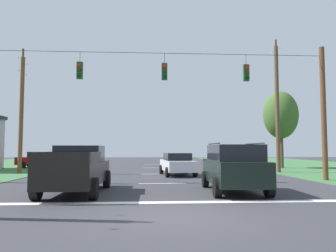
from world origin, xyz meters
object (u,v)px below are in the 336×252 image
at_px(distant_car_oncoming, 41,159).
at_px(tree_roadside_right, 281,115).
at_px(distant_car_far_parked, 246,160).
at_px(distant_car_crossing_white, 177,164).
at_px(utility_pole_mid_right, 277,107).
at_px(overhead_signal_span, 162,106).
at_px(utility_pole_near_left, 21,111).
at_px(suv_black, 233,167).
at_px(pickup_truck, 77,169).

bearing_deg(distant_car_oncoming, tree_roadside_right, -4.87).
bearing_deg(distant_car_far_parked, distant_car_oncoming, 170.57).
bearing_deg(distant_car_crossing_white, utility_pole_mid_right, 15.29).
bearing_deg(overhead_signal_span, distant_car_oncoming, 129.09).
xyz_separation_m(distant_car_crossing_white, distant_car_far_parked, (6.67, 6.24, 0.00)).
xyz_separation_m(distant_car_crossing_white, utility_pole_near_left, (-11.39, 2.25, 3.79)).
relative_size(overhead_signal_span, distant_car_oncoming, 4.39).
distance_m(distant_car_oncoming, utility_pole_mid_right, 21.78).
distance_m(distant_car_far_parked, utility_pole_near_left, 18.88).
relative_size(utility_pole_mid_right, utility_pole_near_left, 1.11).
xyz_separation_m(overhead_signal_span, suv_black, (2.83, -4.55, -3.18)).
distance_m(distant_car_crossing_white, distant_car_oncoming, 15.31).
xyz_separation_m(distant_car_far_parked, tree_roadside_right, (3.78, 1.20, 4.17)).
xyz_separation_m(suv_black, tree_roadside_right, (8.82, 16.07, 3.90)).
bearing_deg(utility_pole_mid_right, distant_car_crossing_white, -164.71).
relative_size(overhead_signal_span, suv_black, 3.92).
xyz_separation_m(distant_car_crossing_white, tree_roadside_right, (10.45, 7.44, 4.17)).
relative_size(overhead_signal_span, utility_pole_mid_right, 1.84).
bearing_deg(utility_pole_mid_right, pickup_truck, -140.27).
xyz_separation_m(distant_car_crossing_white, utility_pole_mid_right, (7.99, 2.18, 4.27)).
xyz_separation_m(distant_car_oncoming, utility_pole_near_left, (0.73, -7.11, 3.79)).
height_order(distant_car_oncoming, tree_roadside_right, tree_roadside_right).
height_order(suv_black, distant_car_oncoming, suv_black).
xyz_separation_m(suv_black, distant_car_oncoming, (-13.75, 18.00, -0.27)).
bearing_deg(pickup_truck, utility_pole_mid_right, 39.73).
height_order(pickup_truck, utility_pole_mid_right, utility_pole_mid_right).
bearing_deg(suv_black, pickup_truck, 179.14).
height_order(suv_black, distant_car_crossing_white, suv_black).
relative_size(distant_car_crossing_white, distant_car_oncoming, 1.02).
bearing_deg(tree_roadside_right, utility_pole_mid_right, -115.06).
xyz_separation_m(pickup_truck, utility_pole_near_left, (-6.48, 10.79, 3.61)).
bearing_deg(utility_pole_mid_right, distant_car_oncoming, 160.37).
bearing_deg(distant_car_crossing_white, distant_car_oncoming, 142.33).
height_order(distant_car_far_parked, utility_pole_near_left, utility_pole_near_left).
relative_size(suv_black, distant_car_crossing_white, 1.09).
distance_m(suv_black, distant_car_crossing_white, 8.79).
height_order(utility_pole_mid_right, tree_roadside_right, utility_pole_mid_right).
bearing_deg(distant_car_crossing_white, tree_roadside_right, 35.44).
relative_size(pickup_truck, distant_car_far_parked, 1.25).
bearing_deg(suv_black, utility_pole_mid_right, 59.54).
xyz_separation_m(suv_black, distant_car_far_parked, (5.04, 14.88, -0.27)).
xyz_separation_m(suv_black, distant_car_crossing_white, (-1.63, 8.64, -0.27)).
distance_m(distant_car_crossing_white, utility_pole_mid_right, 9.32).
bearing_deg(tree_roadside_right, distant_car_oncoming, 175.13).
bearing_deg(overhead_signal_span, pickup_truck, -129.84).
bearing_deg(utility_pole_near_left, utility_pole_mid_right, -0.19).
xyz_separation_m(distant_car_crossing_white, distant_car_oncoming, (-12.12, 9.36, 0.00)).
relative_size(distant_car_oncoming, utility_pole_mid_right, 0.42).
relative_size(pickup_truck, suv_black, 1.11).
xyz_separation_m(pickup_truck, suv_black, (6.54, -0.10, 0.09)).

